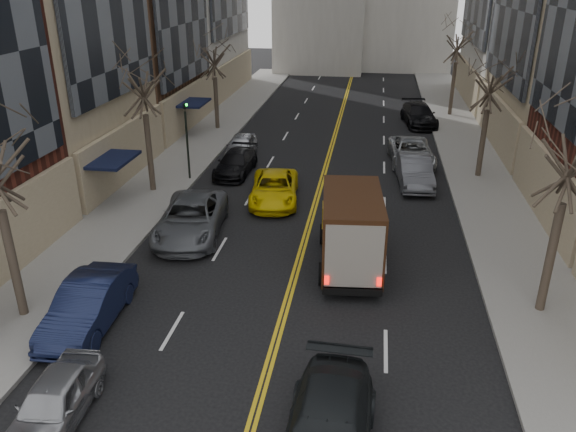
{
  "coord_description": "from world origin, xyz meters",
  "views": [
    {
      "loc": [
        2.66,
        -6.73,
        10.97
      ],
      "look_at": [
        -0.38,
        12.97,
        2.2
      ],
      "focal_mm": 35.0,
      "sensor_mm": 36.0,
      "label": 1
    }
  ],
  "objects": [
    {
      "name": "tree_lf_mid",
      "position": [
        -8.8,
        20.0,
        6.6
      ],
      "size": [
        3.2,
        3.2,
        8.91
      ],
      "color": "#382D23",
      "rests_on": "sidewalk_left"
    },
    {
      "name": "tree_rt_mid",
      "position": [
        8.8,
        25.0,
        6.17
      ],
      "size": [
        3.2,
        3.2,
        8.32
      ],
      "color": "#382D23",
      "rests_on": "sidewalk_right"
    },
    {
      "name": "parked_lf_a",
      "position": [
        -5.1,
        3.61,
        0.66
      ],
      "size": [
        1.78,
        3.94,
        1.31
      ],
      "primitive_type": "imported",
      "rotation": [
        0.0,
        0.0,
        0.06
      ],
      "color": "#999BA0",
      "rests_on": "ground"
    },
    {
      "name": "parked_rt_a",
      "position": [
        5.1,
        23.27,
        0.79
      ],
      "size": [
        2.02,
        4.93,
        1.59
      ],
      "primitive_type": "imported",
      "rotation": [
        0.0,
        0.0,
        0.07
      ],
      "color": "#505158",
      "rests_on": "ground"
    },
    {
      "name": "parked_lf_e",
      "position": [
        -5.47,
        26.59,
        0.73
      ],
      "size": [
        1.98,
        4.36,
        1.45
      ],
      "primitive_type": "imported",
      "rotation": [
        0.0,
        0.0,
        0.06
      ],
      "color": "#B6B8BF",
      "rests_on": "ground"
    },
    {
      "name": "parked_lf_d",
      "position": [
        -5.1,
        23.57,
        0.65
      ],
      "size": [
        1.99,
        4.57,
        1.31
      ],
      "primitive_type": "imported",
      "rotation": [
        0.0,
        0.0,
        -0.04
      ],
      "color": "black",
      "rests_on": "ground"
    },
    {
      "name": "parked_lf_c",
      "position": [
        -5.1,
        15.19,
        0.81
      ],
      "size": [
        3.33,
        6.1,
        1.62
      ],
      "primitive_type": "imported",
      "rotation": [
        0.0,
        0.0,
        0.11
      ],
      "color": "#53565C",
      "rests_on": "ground"
    },
    {
      "name": "ups_truck",
      "position": [
        2.06,
        13.4,
        1.63
      ],
      "size": [
        2.81,
        6.06,
        3.23
      ],
      "rotation": [
        0.0,
        0.0,
        0.09
      ],
      "color": "black",
      "rests_on": "ground"
    },
    {
      "name": "parked_lf_b",
      "position": [
        -6.3,
        7.91,
        0.79
      ],
      "size": [
        1.88,
        4.85,
        1.58
      ],
      "primitive_type": "imported",
      "rotation": [
        0.0,
        0.0,
        0.05
      ],
      "color": "black",
      "rests_on": "ground"
    },
    {
      "name": "sidewalk_right",
      "position": [
        9.0,
        27.0,
        0.07
      ],
      "size": [
        4.0,
        66.0,
        0.15
      ],
      "primitive_type": "cube",
      "color": "slate",
      "rests_on": "ground"
    },
    {
      "name": "sidewalk_left",
      "position": [
        -9.0,
        27.0,
        0.07
      ],
      "size": [
        4.0,
        66.0,
        0.15
      ],
      "primitive_type": "cube",
      "color": "slate",
      "rests_on": "ground"
    },
    {
      "name": "tree_lf_far",
      "position": [
        -8.8,
        33.0,
        6.02
      ],
      "size": [
        3.2,
        3.2,
        8.12
      ],
      "color": "#382D23",
      "rests_on": "sidewalk_left"
    },
    {
      "name": "parked_rt_c",
      "position": [
        6.11,
        36.75,
        0.78
      ],
      "size": [
        2.91,
        5.62,
        1.56
      ],
      "primitive_type": "imported",
      "rotation": [
        0.0,
        0.0,
        0.14
      ],
      "color": "black",
      "rests_on": "ground"
    },
    {
      "name": "traffic_signal",
      "position": [
        -7.39,
        22.0,
        2.82
      ],
      "size": [
        0.29,
        0.26,
        4.7
      ],
      "color": "black",
      "rests_on": "sidewalk_left"
    },
    {
      "name": "taxi",
      "position": [
        -2.12,
        19.68,
        0.71
      ],
      "size": [
        2.92,
        5.32,
        1.41
      ],
      "primitive_type": "imported",
      "rotation": [
        0.0,
        0.0,
        0.12
      ],
      "color": "#DFC109",
      "rests_on": "ground"
    },
    {
      "name": "pedestrian",
      "position": [
        0.83,
        18.96,
        0.8
      ],
      "size": [
        0.53,
        0.67,
        1.6
      ],
      "primitive_type": "imported",
      "rotation": [
        0.0,
        0.0,
        1.3
      ],
      "color": "black",
      "rests_on": "ground"
    },
    {
      "name": "tree_rt_far",
      "position": [
        8.8,
        40.0,
        6.74
      ],
      "size": [
        3.2,
        3.2,
        9.11
      ],
      "color": "#382D23",
      "rests_on": "sidewalk_right"
    },
    {
      "name": "parked_rt_b",
      "position": [
        5.1,
        27.0,
        0.75
      ],
      "size": [
        2.93,
        5.6,
        1.5
      ],
      "primitive_type": "imported",
      "rotation": [
        0.0,
        0.0,
        0.08
      ],
      "color": "#A5A9AD",
      "rests_on": "ground"
    }
  ]
}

